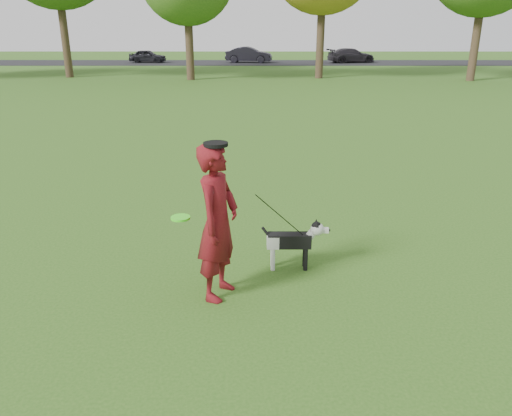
{
  "coord_description": "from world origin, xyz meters",
  "views": [
    {
      "loc": [
        0.07,
        -6.06,
        3.19
      ],
      "look_at": [
        0.06,
        0.02,
        0.95
      ],
      "focal_mm": 35.0,
      "sensor_mm": 36.0,
      "label": 1
    }
  ],
  "objects_px": {
    "car_mid": "(249,55)",
    "car_left": "(148,56)",
    "man": "(218,223)",
    "car_right": "(351,55)",
    "dog": "(295,239)"
  },
  "relations": [
    {
      "from": "car_mid",
      "to": "car_left",
      "type": "bearing_deg",
      "value": 97.66
    },
    {
      "from": "car_left",
      "to": "car_mid",
      "type": "xyz_separation_m",
      "value": [
        8.97,
        0.0,
        0.12
      ]
    },
    {
      "from": "man",
      "to": "car_mid",
      "type": "distance_m",
      "value": 40.54
    },
    {
      "from": "man",
      "to": "car_mid",
      "type": "relative_size",
      "value": 0.48
    },
    {
      "from": "car_mid",
      "to": "car_right",
      "type": "xyz_separation_m",
      "value": [
        9.07,
        0.0,
        -0.06
      ]
    },
    {
      "from": "man",
      "to": "car_mid",
      "type": "height_order",
      "value": "man"
    },
    {
      "from": "car_left",
      "to": "car_right",
      "type": "distance_m",
      "value": 18.04
    },
    {
      "from": "man",
      "to": "car_left",
      "type": "distance_m",
      "value": 41.57
    },
    {
      "from": "man",
      "to": "dog",
      "type": "distance_m",
      "value": 1.33
    },
    {
      "from": "dog",
      "to": "car_mid",
      "type": "height_order",
      "value": "car_mid"
    },
    {
      "from": "man",
      "to": "dog",
      "type": "xyz_separation_m",
      "value": [
        0.98,
        0.72,
        -0.53
      ]
    },
    {
      "from": "car_left",
      "to": "car_mid",
      "type": "distance_m",
      "value": 8.97
    },
    {
      "from": "car_left",
      "to": "car_right",
      "type": "xyz_separation_m",
      "value": [
        18.04,
        0.0,
        0.06
      ]
    },
    {
      "from": "car_left",
      "to": "car_right",
      "type": "height_order",
      "value": "car_right"
    },
    {
      "from": "dog",
      "to": "car_mid",
      "type": "xyz_separation_m",
      "value": [
        -1.23,
        39.82,
        0.25
      ]
    }
  ]
}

